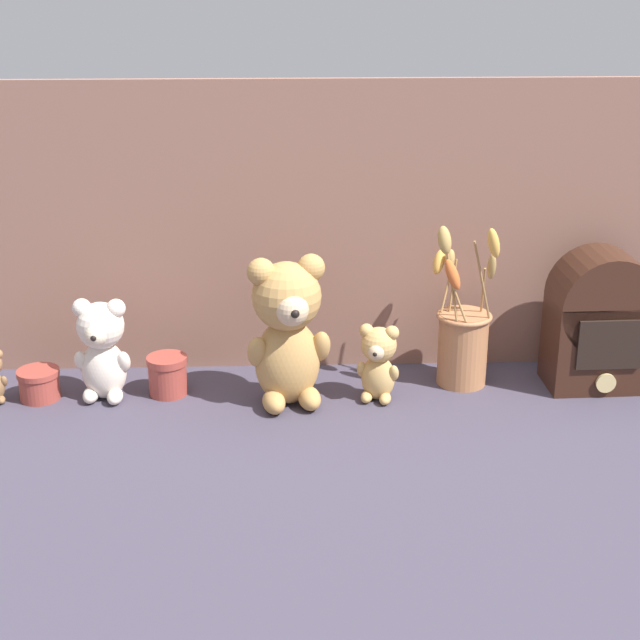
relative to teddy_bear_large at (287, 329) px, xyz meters
The scene contains 9 objects.
ground_plane 0.16m from the teddy_bear_large, 15.91° to the left, with size 4.00×4.00×0.00m, color #3D3847.
backdrop_wall 0.24m from the teddy_bear_large, 71.57° to the left, with size 1.70×0.02×0.58m.
teddy_bear_large is the anchor object (origin of this frame).
teddy_bear_medium 0.36m from the teddy_bear_large, behind, with size 0.11×0.10×0.20m.
teddy_bear_small 0.19m from the teddy_bear_large, ahead, with size 0.09×0.08×0.15m.
flower_vase 0.36m from the teddy_bear_large, 12.86° to the left, with size 0.13×0.14×0.34m.
vintage_radio 0.61m from the teddy_bear_large, ahead, with size 0.20×0.13×0.27m.
decorative_tin_tall 0.49m from the teddy_bear_large, behind, with size 0.08×0.08×0.06m.
decorative_tin_short 0.26m from the teddy_bear_large, 167.90° to the left, with size 0.08×0.08×0.08m.
Camera 1 is at (-0.06, -1.70, 0.82)m, focal length 55.00 mm.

